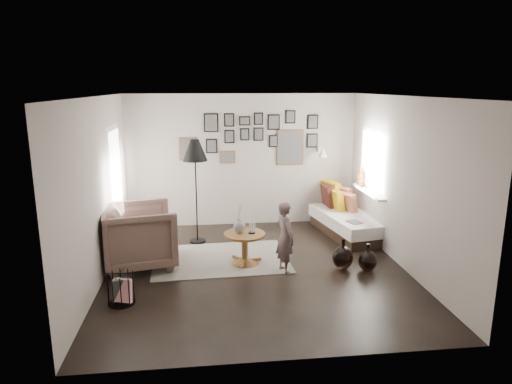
{
  "coord_description": "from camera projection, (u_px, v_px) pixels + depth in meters",
  "views": [
    {
      "loc": [
        -0.77,
        -6.49,
        2.75
      ],
      "look_at": [
        0.05,
        0.5,
        1.1
      ],
      "focal_mm": 32.0,
      "sensor_mm": 36.0,
      "label": 1
    }
  ],
  "objects": [
    {
      "name": "floor_lamp",
      "position": [
        195.0,
        154.0,
        7.86
      ],
      "size": [
        0.43,
        0.43,
        1.85
      ],
      "rotation": [
        0.0,
        0.0,
        0.42
      ],
      "color": "black",
      "rests_on": "ground"
    },
    {
      "name": "vase",
      "position": [
        239.0,
        224.0,
        7.06
      ],
      "size": [
        0.18,
        0.18,
        0.46
      ],
      "color": "black",
      "rests_on": "pedestal_table"
    },
    {
      "name": "demijohn_small",
      "position": [
        368.0,
        261.0,
        6.89
      ],
      "size": [
        0.28,
        0.28,
        0.43
      ],
      "color": "black",
      "rests_on": "ground"
    },
    {
      "name": "child",
      "position": [
        285.0,
        237.0,
        6.79
      ],
      "size": [
        0.38,
        0.46,
        1.09
      ],
      "primitive_type": "imported",
      "rotation": [
        0.0,
        0.0,
        1.92
      ],
      "color": "#624D4E",
      "rests_on": "ground"
    },
    {
      "name": "wall_right",
      "position": [
        403.0,
        183.0,
        6.95
      ],
      "size": [
        0.0,
        4.8,
        4.8
      ],
      "primitive_type": "plane",
      "rotation": [
        1.57,
        0.0,
        -1.57
      ],
      "color": "#A89D93",
      "rests_on": "ground"
    },
    {
      "name": "rug",
      "position": [
        221.0,
        259.0,
        7.39
      ],
      "size": [
        2.2,
        1.58,
        0.01
      ],
      "primitive_type": "cube",
      "rotation": [
        0.0,
        0.0,
        0.04
      ],
      "color": "beige",
      "rests_on": "ground"
    },
    {
      "name": "wall_front",
      "position": [
        286.0,
        240.0,
        4.38
      ],
      "size": [
        4.5,
        0.0,
        4.5
      ],
      "primitive_type": "plane",
      "rotation": [
        -1.57,
        0.0,
        0.0
      ],
      "color": "#A89D93",
      "rests_on": "ground"
    },
    {
      "name": "ground",
      "position": [
        257.0,
        269.0,
        7.0
      ],
      "size": [
        4.8,
        4.8,
        0.0
      ],
      "primitive_type": "plane",
      "color": "black",
      "rests_on": "ground"
    },
    {
      "name": "daybed",
      "position": [
        346.0,
        219.0,
        8.62
      ],
      "size": [
        1.09,
        1.95,
        0.9
      ],
      "rotation": [
        0.0,
        0.0,
        0.17
      ],
      "color": "black",
      "rests_on": "ground"
    },
    {
      "name": "window_right",
      "position": [
        366.0,
        187.0,
        8.33
      ],
      "size": [
        0.15,
        1.32,
        1.3
      ],
      "color": "white",
      "rests_on": "wall_right"
    },
    {
      "name": "gallery_wall",
      "position": [
        257.0,
        138.0,
        8.93
      ],
      "size": [
        2.74,
        0.03,
        1.08
      ],
      "color": "brown",
      "rests_on": "wall_back"
    },
    {
      "name": "door_left",
      "position": [
        116.0,
        189.0,
        7.66
      ],
      "size": [
        0.0,
        2.14,
        2.14
      ],
      "color": "white",
      "rests_on": "wall_left"
    },
    {
      "name": "wall_left",
      "position": [
        99.0,
        191.0,
        6.44
      ],
      "size": [
        0.0,
        4.8,
        4.8
      ],
      "primitive_type": "plane",
      "rotation": [
        1.57,
        0.0,
        1.57
      ],
      "color": "#A89D93",
      "rests_on": "ground"
    },
    {
      "name": "magazine_basket",
      "position": [
        121.0,
        289.0,
        5.86
      ],
      "size": [
        0.38,
        0.38,
        0.41
      ],
      "rotation": [
        0.0,
        0.0,
        -0.15
      ],
      "color": "black",
      "rests_on": "ground"
    },
    {
      "name": "armchair",
      "position": [
        140.0,
        236.0,
        7.02
      ],
      "size": [
        1.26,
        1.24,
        0.98
      ],
      "primitive_type": "imported",
      "rotation": [
        0.0,
        0.0,
        1.78
      ],
      "color": "brown",
      "rests_on": "ground"
    },
    {
      "name": "wall_sconce",
      "position": [
        322.0,
        153.0,
        8.9
      ],
      "size": [
        0.18,
        0.36,
        0.16
      ],
      "color": "white",
      "rests_on": "wall_back"
    },
    {
      "name": "armchair_cushion",
      "position": [
        142.0,
        235.0,
        7.07
      ],
      "size": [
        0.51,
        0.52,
        0.2
      ],
      "primitive_type": "cube",
      "rotation": [
        -0.21,
        0.0,
        0.17
      ],
      "color": "white",
      "rests_on": "armchair"
    },
    {
      "name": "candles",
      "position": [
        252.0,
        226.0,
        7.07
      ],
      "size": [
        0.11,
        0.11,
        0.24
      ],
      "color": "black",
      "rests_on": "pedestal_table"
    },
    {
      "name": "wall_back",
      "position": [
        242.0,
        161.0,
        9.02
      ],
      "size": [
        4.5,
        0.0,
        4.5
      ],
      "primitive_type": "plane",
      "rotation": [
        1.57,
        0.0,
        0.0
      ],
      "color": "#A89D93",
      "rests_on": "ground"
    },
    {
      "name": "ceiling",
      "position": [
        257.0,
        96.0,
        6.4
      ],
      "size": [
        4.8,
        4.8,
        0.0
      ],
      "primitive_type": "plane",
      "rotation": [
        3.14,
        0.0,
        0.0
      ],
      "color": "white",
      "rests_on": "wall_back"
    },
    {
      "name": "pedestal_table",
      "position": [
        245.0,
        250.0,
        7.15
      ],
      "size": [
        0.65,
        0.65,
        0.51
      ],
      "rotation": [
        0.0,
        0.0,
        -0.11
      ],
      "color": "brown",
      "rests_on": "ground"
    },
    {
      "name": "magazine_on_daybed",
      "position": [
        355.0,
        222.0,
        7.96
      ],
      "size": [
        0.28,
        0.33,
        0.01
      ],
      "primitive_type": "cube",
      "rotation": [
        0.0,
        0.0,
        0.35
      ],
      "color": "black",
      "rests_on": "daybed"
    },
    {
      "name": "demijohn_large",
      "position": [
        343.0,
        258.0,
        6.96
      ],
      "size": [
        0.32,
        0.32,
        0.48
      ],
      "color": "black",
      "rests_on": "ground"
    }
  ]
}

